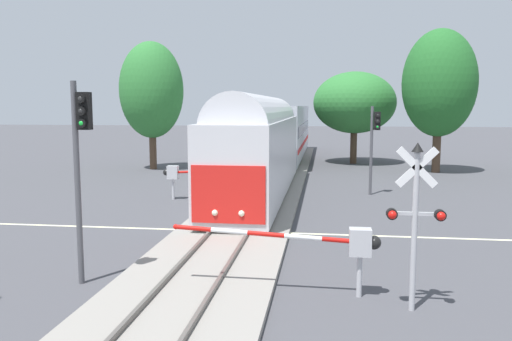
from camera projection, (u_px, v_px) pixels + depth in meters
ground_plane at (234, 231)px, 20.38m from camera, size 220.00×220.00×0.00m
road_centre_stripe at (234, 231)px, 20.38m from camera, size 44.00×0.20×0.01m
railway_track at (234, 229)px, 20.36m from camera, size 4.40×80.00×0.32m
commuter_train at (278, 135)px, 38.31m from camera, size 3.04×42.87×5.16m
crossing_gate_near at (338, 243)px, 13.29m from camera, size 5.46×0.40×1.80m
crossing_signal_mast at (416, 210)px, 12.16m from camera, size 1.36×0.44×4.06m
crossing_gate_far at (186, 173)px, 27.09m from camera, size 6.13×0.40×1.80m
traffic_signal_far_side at (374, 136)px, 28.40m from camera, size 0.53×0.38×4.90m
traffic_signal_median at (80, 150)px, 13.91m from camera, size 0.53×0.38×5.57m
oak_behind_train at (152, 90)px, 39.87m from camera, size 4.90×4.90×9.84m
oak_far_right at (439, 83)px, 37.80m from camera, size 5.34×5.34×10.50m
elm_centre_background at (355, 103)px, 44.03m from camera, size 6.99×6.99×7.83m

